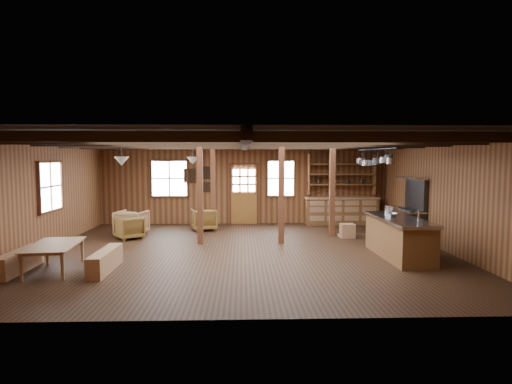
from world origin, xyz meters
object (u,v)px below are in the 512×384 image
commercial_range (406,218)px  armchair_b (204,220)px  armchair_c (132,223)px  kitchen_island (399,237)px  dining_table (56,258)px  armchair_a (129,228)px

commercial_range → armchair_b: commercial_range is taller
commercial_range → armchair_b: 6.17m
armchair_c → armchair_b: bearing=-146.5°
kitchen_island → dining_table: kitchen_island is taller
commercial_range → armchair_c: bearing=174.5°
commercial_range → armchair_c: (-8.03, 0.77, -0.21)m
commercial_range → dining_table: size_ratio=1.10×
commercial_range → armchair_a: (-7.97, 0.24, -0.27)m
armchair_b → armchair_c: bearing=7.4°
dining_table → armchair_a: bearing=-16.0°
armchair_b → dining_table: bearing=47.3°
armchair_a → kitchen_island: bearing=123.6°
commercial_range → dining_table: (-8.55, -3.26, -0.31)m
armchair_c → dining_table: bearing=94.0°
dining_table → armchair_b: size_ratio=2.12×
kitchen_island → armchair_b: size_ratio=3.30×
commercial_range → dining_table: 9.16m
commercial_range → armchair_b: size_ratio=2.33×
armchair_a → armchair_b: bearing=177.8°
armchair_a → armchair_c: (-0.06, 0.53, 0.06)m
armchair_b → kitchen_island: bearing=127.0°
kitchen_island → armchair_a: bearing=158.6°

